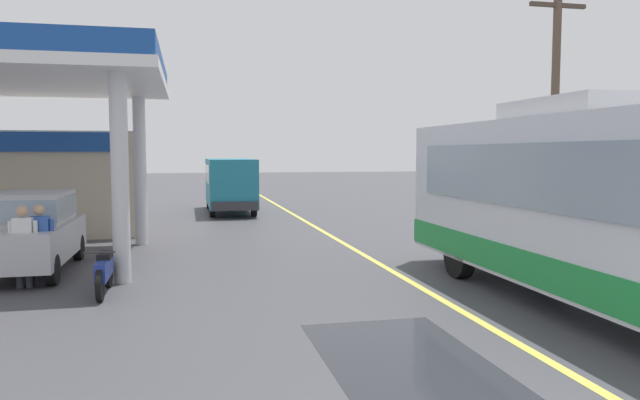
{
  "coord_description": "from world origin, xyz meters",
  "views": [
    {
      "loc": [
        -4.55,
        -3.67,
        2.7
      ],
      "look_at": [
        -1.5,
        10.0,
        1.6
      ],
      "focal_mm": 33.39,
      "sensor_mm": 36.0,
      "label": 1
    }
  ],
  "objects": [
    {
      "name": "pedestrian_near_pump",
      "position": [
        -7.52,
        9.33,
        0.93
      ],
      "size": [
        0.55,
        0.22,
        1.66
      ],
      "color": "#33333F",
      "rests_on": "ground"
    },
    {
      "name": "coach_bus_main",
      "position": [
        2.29,
        4.84,
        1.72
      ],
      "size": [
        2.6,
        11.04,
        3.69
      ],
      "color": "silver",
      "rests_on": "ground"
    },
    {
      "name": "lane_divider_stripe",
      "position": [
        0.0,
        15.0,
        0.0
      ],
      "size": [
        0.16,
        50.0,
        0.01
      ],
      "primitive_type": "cube",
      "color": "#D8CC4C",
      "rests_on": "ground"
    },
    {
      "name": "motorcycle_parked_forecourt",
      "position": [
        -6.14,
        8.24,
        0.44
      ],
      "size": [
        0.55,
        1.8,
        0.92
      ],
      "color": "black",
      "rests_on": "ground"
    },
    {
      "name": "minibus_opposing_lane",
      "position": [
        -2.67,
        23.77,
        1.47
      ],
      "size": [
        2.04,
        6.13,
        2.44
      ],
      "color": "teal",
      "rests_on": "ground"
    },
    {
      "name": "pedestrian_by_shop",
      "position": [
        -7.78,
        9.12,
        0.93
      ],
      "size": [
        0.55,
        0.22,
        1.66
      ],
      "color": "#33333F",
      "rests_on": "ground"
    },
    {
      "name": "gas_station_roadside",
      "position": [
        -9.61,
        16.1,
        2.63
      ],
      "size": [
        9.1,
        11.95,
        5.1
      ],
      "color": "#194799",
      "rests_on": "ground"
    },
    {
      "name": "car_at_pump",
      "position": [
        -8.04,
        10.84,
        1.01
      ],
      "size": [
        1.7,
        4.2,
        1.82
      ],
      "color": "#B2B2B7",
      "rests_on": "ground"
    },
    {
      "name": "utility_pole_roadside",
      "position": [
        6.14,
        12.2,
        4.0
      ],
      "size": [
        1.8,
        0.24,
        7.63
      ],
      "color": "brown",
      "rests_on": "ground"
    },
    {
      "name": "wet_puddle_patch",
      "position": [
        -1.81,
        2.83,
        0.0
      ],
      "size": [
        2.1,
        5.03,
        0.01
      ],
      "primitive_type": "cube",
      "color": "#26282D",
      "rests_on": "ground"
    },
    {
      "name": "ground",
      "position": [
        0.0,
        20.0,
        0.0
      ],
      "size": [
        120.0,
        120.0,
        0.0
      ],
      "primitive_type": "plane",
      "color": "#424247"
    }
  ]
}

